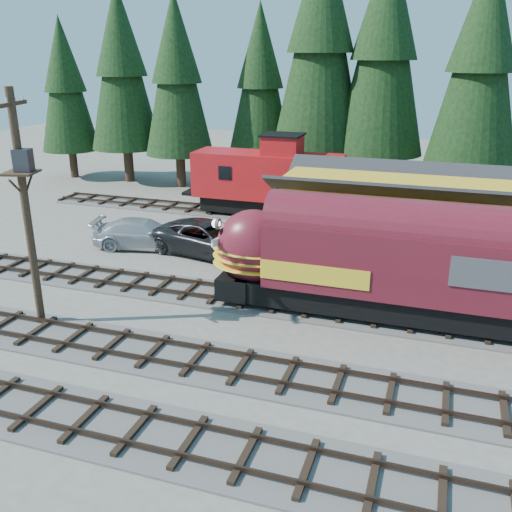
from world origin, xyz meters
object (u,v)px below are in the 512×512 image
(caboose, at_px, (268,179))
(pickup_truck_a, at_px, (210,238))
(pickup_truck_b, at_px, (143,234))
(locomotive, at_px, (371,266))
(depot, at_px, (397,215))
(utility_pole, at_px, (25,196))

(caboose, relative_size, pickup_truck_a, 1.49)
(pickup_truck_b, bearing_deg, locomotive, -123.05)
(pickup_truck_b, bearing_deg, pickup_truck_a, -100.36)
(depot, height_order, pickup_truck_b, depot)
(locomotive, distance_m, pickup_truck_a, 11.24)
(locomotive, xyz_separation_m, caboose, (-8.97, 14.00, 0.25))
(locomotive, distance_m, utility_pole, 14.53)
(depot, relative_size, locomotive, 0.86)
(depot, xyz_separation_m, pickup_truck_b, (-14.37, -1.32, -2.11))
(locomotive, relative_size, pickup_truck_b, 2.53)
(caboose, distance_m, utility_pole, 19.73)
(locomotive, relative_size, caboose, 1.45)
(locomotive, xyz_separation_m, pickup_truck_a, (-9.78, 5.35, -1.44))
(locomotive, distance_m, pickup_truck_b, 14.97)
(depot, distance_m, pickup_truck_a, 10.45)
(pickup_truck_b, bearing_deg, utility_pole, 171.29)
(pickup_truck_b, bearing_deg, caboose, -42.22)
(caboose, xyz_separation_m, pickup_truck_b, (-4.99, -8.82, -1.80))
(utility_pole, xyz_separation_m, pickup_truck_b, (-0.71, 10.21, -4.74))
(utility_pole, distance_m, pickup_truck_a, 11.89)
(depot, height_order, caboose, caboose)
(caboose, xyz_separation_m, utility_pole, (-4.28, -19.03, 2.95))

